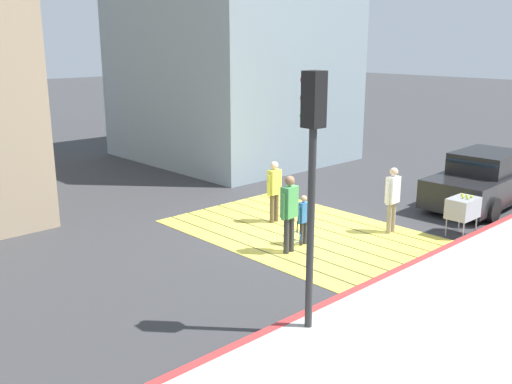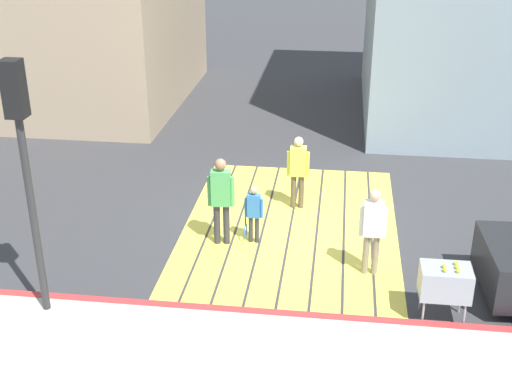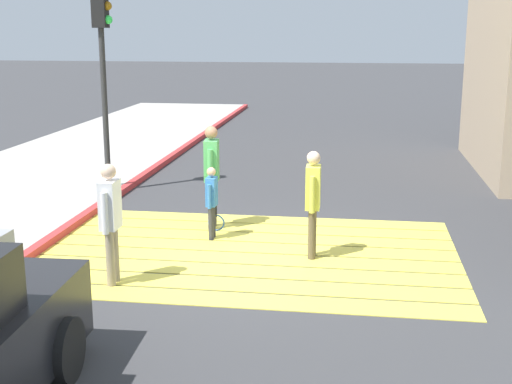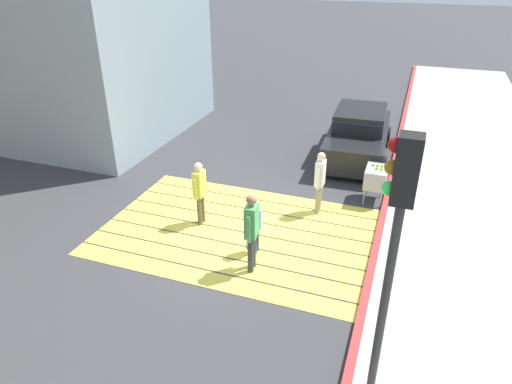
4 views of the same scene
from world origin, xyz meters
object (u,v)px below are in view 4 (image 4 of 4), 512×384
object	(u,v)px
car_parked_near_curb	(358,135)
pedestrian_adult_trailing	(320,178)
pedestrian_adult_lead	(200,189)
pedestrian_adult_side	(252,227)
pedestrian_child_with_racket	(256,227)
traffic_light_corner	(395,229)
tennis_ball_cart	(376,177)

from	to	relation	value
car_parked_near_curb	pedestrian_adult_trailing	size ratio (longest dim) A/B	2.62
pedestrian_adult_lead	pedestrian_adult_trailing	world-z (taller)	pedestrian_adult_trailing
pedestrian_adult_side	pedestrian_child_with_racket	xyz separation A→B (m)	(0.13, -0.61, -0.37)
traffic_light_corner	pedestrian_adult_trailing	xyz separation A→B (m)	(1.96, -5.29, -2.07)
pedestrian_adult_side	pedestrian_adult_trailing	bearing A→B (deg)	-105.27
pedestrian_adult_trailing	pedestrian_child_with_racket	distance (m)	2.44
traffic_light_corner	pedestrian_child_with_racket	xyz separation A→B (m)	(2.87, -3.04, -2.36)
car_parked_near_curb	pedestrian_adult_side	size ratio (longest dim) A/B	2.44
traffic_light_corner	pedestrian_adult_trailing	world-z (taller)	traffic_light_corner
traffic_light_corner	pedestrian_adult_side	size ratio (longest dim) A/B	2.37
car_parked_near_curb	traffic_light_corner	distance (m)	9.74
car_parked_near_curb	tennis_ball_cart	distance (m)	3.06
pedestrian_child_with_racket	traffic_light_corner	bearing A→B (deg)	133.33
pedestrian_adult_lead	tennis_ball_cart	bearing A→B (deg)	-145.84
tennis_ball_cart	pedestrian_adult_side	world-z (taller)	pedestrian_adult_side
car_parked_near_curb	pedestrian_adult_lead	size ratio (longest dim) A/B	2.66
traffic_light_corner	car_parked_near_curb	bearing A→B (deg)	-80.39
tennis_ball_cart	pedestrian_child_with_racket	distance (m)	4.02
pedestrian_adult_lead	pedestrian_child_with_racket	distance (m)	1.87
tennis_ball_cart	pedestrian_adult_lead	world-z (taller)	pedestrian_adult_lead
pedestrian_adult_lead	pedestrian_child_with_racket	bearing A→B (deg)	156.39
car_parked_near_curb	pedestrian_adult_lead	world-z (taller)	pedestrian_adult_lead
tennis_ball_cart	pedestrian_adult_lead	bearing A→B (deg)	34.16
car_parked_near_curb	pedestrian_child_with_racket	size ratio (longest dim) A/B	3.62
pedestrian_child_with_racket	pedestrian_adult_lead	bearing A→B (deg)	-23.61
pedestrian_adult_trailing	traffic_light_corner	bearing A→B (deg)	110.34
traffic_light_corner	pedestrian_adult_lead	size ratio (longest dim) A/B	2.58
pedestrian_adult_side	pedestrian_child_with_racket	size ratio (longest dim) A/B	1.48
car_parked_near_curb	tennis_ball_cart	world-z (taller)	car_parked_near_curb
pedestrian_adult_trailing	pedestrian_child_with_racket	size ratio (longest dim) A/B	1.38
tennis_ball_cart	pedestrian_child_with_racket	size ratio (longest dim) A/B	0.84
pedestrian_adult_trailing	pedestrian_adult_side	distance (m)	2.96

